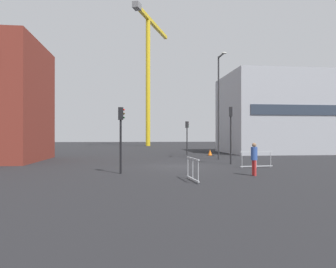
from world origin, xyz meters
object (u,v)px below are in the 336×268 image
Objects in this scene: construction_crane at (149,60)px; traffic_cone_orange at (210,153)px; pedestrian_walking at (254,157)px; traffic_light_crosswalk at (121,129)px; traffic_light_verge at (231,126)px; traffic_light_near at (187,132)px; streetlamp_tall at (219,100)px.

traffic_cone_orange is at bearing -80.97° from construction_crane.
pedestrian_walking reaches higher than traffic_cone_orange.
traffic_light_crosswalk is 2.13× the size of pedestrian_walking.
construction_crane reaches higher than traffic_light_crosswalk.
traffic_light_verge is (4.05, -40.55, -14.65)m from construction_crane.
construction_crane reaches higher than traffic_light_verge.
traffic_light_verge is 10.02m from traffic_cone_orange.
traffic_light_verge is 9.25m from traffic_light_crosswalk.
construction_crane is 7.12× the size of traffic_light_crosswalk.
traffic_light_verge is 6.96× the size of traffic_cone_orange.
traffic_light_near is at bearing 149.02° from traffic_cone_orange.
construction_crane reaches higher than traffic_light_near.
traffic_light_near is at bearing 91.76° from pedestrian_walking.
construction_crane is 7.20× the size of traffic_light_near.
traffic_light_verge is at bearing -82.94° from traffic_light_near.
traffic_light_verge is at bearing -95.12° from traffic_cone_orange.
traffic_light_crosswalk is 7.41m from pedestrian_walking.
pedestrian_walking is at bearing -95.97° from traffic_cone_orange.
construction_crane is 2.89× the size of streetlamp_tall.
streetlamp_tall is (4.36, -36.34, -12.22)m from construction_crane.
traffic_light_near is 2.10× the size of pedestrian_walking.
construction_crane reaches higher than pedestrian_walking.
streetlamp_tall is at bearing -76.13° from traffic_light_near.
traffic_light_verge reaches higher than pedestrian_walking.
pedestrian_walking is at bearing -97.22° from traffic_light_verge.
traffic_cone_orange is (4.91, -30.90, -17.20)m from construction_crane.
construction_crane is 35.71m from traffic_cone_orange.
traffic_light_verge is 6.79m from pedestrian_walking.
traffic_cone_orange is at bearing 84.03° from pedestrian_walking.
traffic_light_crosswalk is (-3.84, -45.38, -14.98)m from construction_crane.
traffic_light_near reaches higher than pedestrian_walking.
streetlamp_tall is 2.49× the size of traffic_light_near.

